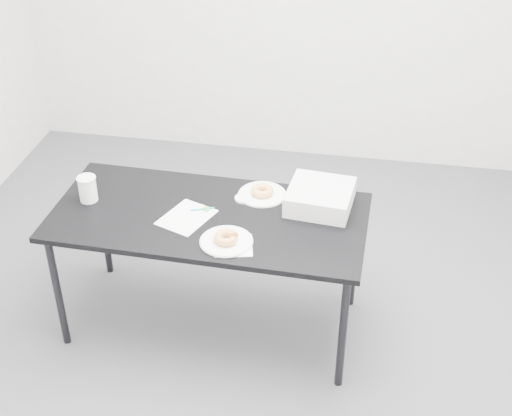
% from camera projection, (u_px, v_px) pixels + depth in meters
% --- Properties ---
extents(floor, '(4.00, 4.00, 0.00)m').
position_uv_depth(floor, '(236.00, 319.00, 4.06)').
color(floor, '#4E4E53').
rests_on(floor, ground).
extents(table, '(1.63, 0.80, 0.73)m').
position_uv_depth(table, '(209.00, 224.00, 3.66)').
color(table, black).
rests_on(table, floor).
extents(scorecard, '(0.30, 0.33, 0.00)m').
position_uv_depth(scorecard, '(187.00, 217.00, 3.61)').
color(scorecard, white).
rests_on(scorecard, table).
extents(logo_patch, '(0.06, 0.06, 0.00)m').
position_uv_depth(logo_patch, '(206.00, 209.00, 3.67)').
color(logo_patch, green).
rests_on(logo_patch, scorecard).
extents(pen, '(0.12, 0.05, 0.01)m').
position_uv_depth(pen, '(202.00, 209.00, 3.66)').
color(pen, '#0D8E97').
rests_on(pen, scorecard).
extents(napkin, '(0.21, 0.21, 0.00)m').
position_uv_depth(napkin, '(233.00, 246.00, 3.41)').
color(napkin, white).
rests_on(napkin, table).
extents(plate_near, '(0.26, 0.26, 0.01)m').
position_uv_depth(plate_near, '(226.00, 241.00, 3.43)').
color(plate_near, white).
rests_on(plate_near, napkin).
extents(donut_near, '(0.13, 0.13, 0.04)m').
position_uv_depth(donut_near, '(226.00, 237.00, 3.42)').
color(donut_near, '#E48F48').
rests_on(donut_near, plate_near).
extents(plate_far, '(0.26, 0.26, 0.01)m').
position_uv_depth(plate_far, '(262.00, 194.00, 3.79)').
color(plate_far, white).
rests_on(plate_far, table).
extents(donut_far, '(0.14, 0.14, 0.04)m').
position_uv_depth(donut_far, '(262.00, 191.00, 3.77)').
color(donut_far, '#E48F48').
rests_on(donut_far, plate_far).
extents(coffee_cup, '(0.09, 0.09, 0.14)m').
position_uv_depth(coffee_cup, '(88.00, 189.00, 3.71)').
color(coffee_cup, white).
rests_on(coffee_cup, table).
extents(cup_lid, '(0.09, 0.09, 0.01)m').
position_uv_depth(cup_lid, '(244.00, 198.00, 3.75)').
color(cup_lid, white).
rests_on(cup_lid, table).
extents(bakery_box, '(0.35, 0.35, 0.11)m').
position_uv_depth(bakery_box, '(320.00, 197.00, 3.67)').
color(bakery_box, silver).
rests_on(bakery_box, table).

